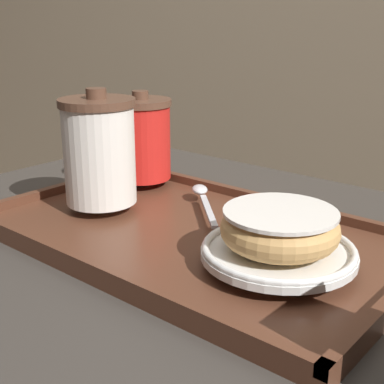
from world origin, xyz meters
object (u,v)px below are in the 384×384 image
Objects in this scene: spoon at (202,195)px; donut_chocolate_glazed at (280,228)px; coffee_cup_rear at (141,138)px; coffee_cup_front at (99,151)px.

donut_chocolate_glazed is at bearing -163.98° from spoon.
coffee_cup_rear is 1.09× the size of donut_chocolate_glazed.
coffee_cup_rear is at bearing 160.08° from donut_chocolate_glazed.
donut_chocolate_glazed is 0.21m from spoon.
coffee_cup_rear is at bearing 35.90° from spoon.
coffee_cup_rear is at bearing 108.43° from coffee_cup_front.
coffee_cup_front is 0.12m from coffee_cup_rear.
coffee_cup_front is at bearing -179.72° from donut_chocolate_glazed.
coffee_cup_rear reaches higher than spoon.
spoon is at bearing 152.18° from donut_chocolate_glazed.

